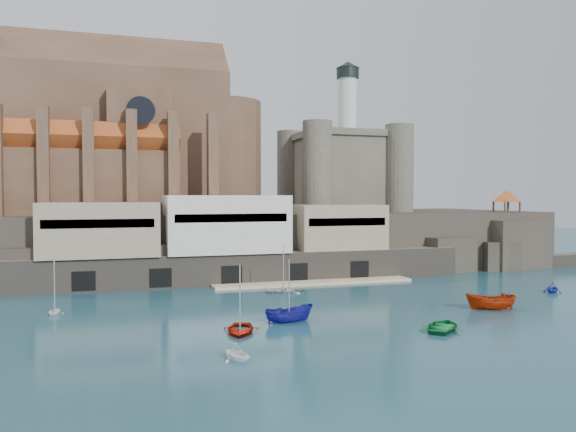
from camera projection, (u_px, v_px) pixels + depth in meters
The scene contains 15 objects.
ground at pixel (351, 308), 64.79m from camera, with size 300.00×300.00×0.00m, color #18424F.
promontory at pixel (263, 240), 102.14m from camera, with size 100.00×36.00×10.00m.
quay at pixel (226, 242), 83.58m from camera, with size 70.00×12.00×13.05m.
church at pixel (125, 143), 96.82m from camera, with size 47.00×25.93×30.51m.
castle_keep at pixel (342, 168), 108.12m from camera, with size 21.20×21.20×29.30m.
rock_outcrop at pixel (507, 245), 101.74m from camera, with size 14.50×10.50×8.70m.
pavilion at pixel (507, 197), 101.59m from camera, with size 6.40×6.40×5.40m.
boat_0 at pixel (240, 332), 52.92m from camera, with size 3.84×1.11×5.37m, color #9A1303.
boat_1 at pixel (236, 359), 44.21m from camera, with size 2.73×1.67×3.17m, color white.
boat_2 at pixel (289, 322), 57.34m from camera, with size 1.99×2.05×5.30m, color navy.
boat_3 at pixel (443, 329), 54.15m from camera, with size 4.14×1.20×5.79m, color #107332.
boat_4 at pixel (55, 314), 61.17m from camera, with size 2.33×1.43×2.71m, color white.
boat_5 at pixel (491, 310), 63.60m from camera, with size 2.17×2.23×5.77m, color #A02706.
boat_6 at pixel (284, 292), 74.96m from camera, with size 3.78×1.10×5.29m, color beige.
boat_7 at pixel (552, 292), 75.10m from camera, with size 2.81×1.71×3.25m, color #1B2C9E.
Camera 1 is at (-26.00, -59.34, 12.84)m, focal length 35.00 mm.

